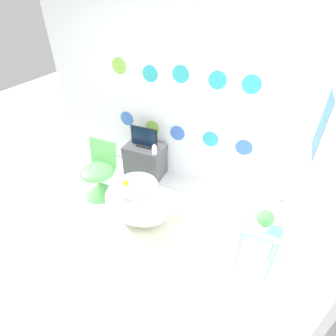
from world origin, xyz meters
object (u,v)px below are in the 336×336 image
(chair, at_px, (99,179))
(tv, at_px, (144,138))
(potted_plant_left, at_px, (265,219))
(bathtub, at_px, (138,201))
(vase, at_px, (154,150))

(chair, height_order, tv, tv)
(chair, xyz_separation_m, tv, (0.35, 0.69, 0.38))
(potted_plant_left, bearing_deg, chair, 172.55)
(chair, bearing_deg, potted_plant_left, -7.45)
(bathtub, bearing_deg, chair, 164.64)
(vase, xyz_separation_m, potted_plant_left, (1.59, -0.84, 0.11))
(vase, bearing_deg, tv, 149.91)
(bathtub, xyz_separation_m, chair, (-0.73, 0.20, -0.02))
(chair, relative_size, potted_plant_left, 3.81)
(bathtub, distance_m, vase, 0.82)
(chair, distance_m, vase, 0.87)
(chair, relative_size, tv, 1.85)
(bathtub, distance_m, chair, 0.76)
(chair, bearing_deg, tv, 63.27)
(bathtub, xyz_separation_m, potted_plant_left, (1.45, -0.08, 0.40))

